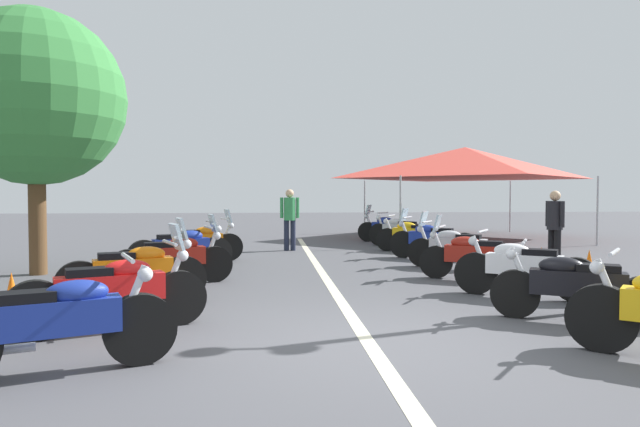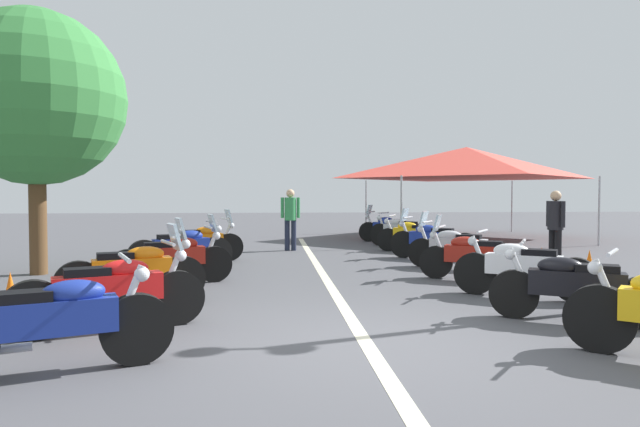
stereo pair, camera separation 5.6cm
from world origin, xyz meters
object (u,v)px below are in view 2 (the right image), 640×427
at_px(roadside_tree_0, 36,99).
at_px(event_tent, 466,163).
at_px(motorcycle_right_row_1, 574,286).
at_px(bystander_0, 555,223).
at_px(motorcycle_left_row_1, 112,290).
at_px(motorcycle_right_row_7, 401,231).
at_px(motorcycle_left_row_3, 174,257).
at_px(motorcycle_right_row_4, 456,247).
at_px(traffic_cone_1, 11,298).
at_px(motorcycle_left_row_0, 54,322).
at_px(traffic_cone_2, 541,265).
at_px(motorcycle_right_row_2, 522,268).
at_px(motorcycle_left_row_2, 135,271).
at_px(motorcycle_right_row_3, 473,255).
at_px(motorcycle_left_row_5, 200,242).
at_px(motorcycle_right_row_6, 413,235).
at_px(traffic_cone_0, 589,268).
at_px(bystander_2, 290,215).
at_px(motorcycle_right_row_5, 432,240).
at_px(motorcycle_right_row_8, 390,228).
at_px(motorcycle_left_row_4, 182,248).

bearing_deg(roadside_tree_0, event_tent, -55.62).
height_order(motorcycle_right_row_1, bystander_0, bystander_0).
height_order(motorcycle_left_row_1, motorcycle_right_row_1, motorcycle_left_row_1).
distance_m(motorcycle_left_row_1, motorcycle_right_row_7, 11.00).
bearing_deg(motorcycle_left_row_3, motorcycle_right_row_4, -2.67).
bearing_deg(roadside_tree_0, traffic_cone_1, -161.91).
relative_size(motorcycle_left_row_0, motorcycle_right_row_1, 1.07).
bearing_deg(traffic_cone_2, traffic_cone_1, 106.97).
bearing_deg(motorcycle_right_row_7, motorcycle_left_row_3, 89.92).
bearing_deg(motorcycle_right_row_2, motorcycle_left_row_2, 33.53).
bearing_deg(motorcycle_right_row_4, motorcycle_right_row_3, 115.55).
height_order(motorcycle_right_row_1, motorcycle_right_row_4, motorcycle_right_row_4).
xyz_separation_m(motorcycle_left_row_5, motorcycle_right_row_6, (1.65, -5.41, -0.01)).
height_order(traffic_cone_0, bystander_0, bystander_0).
distance_m(bystander_2, roadside_tree_0, 6.89).
relative_size(motorcycle_left_row_5, motorcycle_right_row_2, 1.12).
bearing_deg(motorcycle_right_row_5, motorcycle_right_row_1, 121.13).
xyz_separation_m(motorcycle_right_row_5, motorcycle_right_row_6, (1.63, 0.04, -0.02)).
xyz_separation_m(motorcycle_left_row_3, traffic_cone_0, (-0.73, -7.07, -0.17)).
distance_m(motorcycle_left_row_1, bystander_2, 9.09).
xyz_separation_m(motorcycle_left_row_1, bystander_2, (8.78, -2.31, 0.52)).
bearing_deg(motorcycle_right_row_5, motorcycle_right_row_6, -55.88).
xyz_separation_m(motorcycle_left_row_2, motorcycle_right_row_8, (9.53, -5.72, -0.00)).
xyz_separation_m(motorcycle_right_row_4, roadside_tree_0, (-0.04, 8.33, 2.93)).
height_order(motorcycle_left_row_2, motorcycle_right_row_7, motorcycle_left_row_2).
bearing_deg(motorcycle_left_row_3, motorcycle_left_row_1, -109.72).
bearing_deg(motorcycle_left_row_2, traffic_cone_0, -12.77).
bearing_deg(motorcycle_left_row_3, motorcycle_right_row_2, -35.30).
relative_size(bystander_0, roadside_tree_0, 0.32).
distance_m(traffic_cone_0, event_tent, 10.28).
height_order(motorcycle_right_row_8, traffic_cone_0, motorcycle_right_row_8).
distance_m(motorcycle_right_row_4, traffic_cone_1, 8.13).
distance_m(motorcycle_right_row_2, motorcycle_right_row_8, 9.54).
xyz_separation_m(motorcycle_right_row_4, motorcycle_right_row_7, (4.75, 0.05, 0.01)).
height_order(motorcycle_left_row_1, event_tent, event_tent).
bearing_deg(motorcycle_left_row_0, motorcycle_right_row_5, 32.53).
relative_size(motorcycle_right_row_3, motorcycle_right_row_4, 0.99).
distance_m(motorcycle_left_row_1, motorcycle_left_row_4, 4.86).
bearing_deg(roadside_tree_0, motorcycle_right_row_4, -89.75).
height_order(motorcycle_right_row_1, traffic_cone_0, motorcycle_right_row_1).
bearing_deg(motorcycle_right_row_4, motorcycle_left_row_4, 31.88).
bearing_deg(motorcycle_left_row_2, bystander_0, 1.49).
bearing_deg(motorcycle_right_row_4, event_tent, -77.99).
height_order(motorcycle_right_row_7, bystander_2, bystander_2).
height_order(motorcycle_left_row_2, motorcycle_right_row_5, motorcycle_right_row_5).
relative_size(motorcycle_right_row_3, bystander_0, 1.13).
bearing_deg(motorcycle_left_row_1, motorcycle_right_row_3, 7.66).
bearing_deg(motorcycle_right_row_3, motorcycle_left_row_2, 44.47).
bearing_deg(motorcycle_right_row_4, motorcycle_left_row_5, 16.20).
bearing_deg(traffic_cone_1, motorcycle_right_row_8, -33.60).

